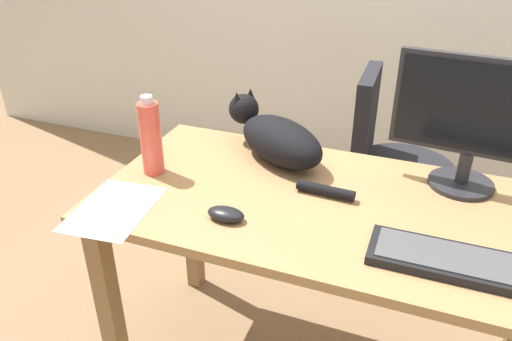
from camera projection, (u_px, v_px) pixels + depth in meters
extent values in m
cube|color=#9E7247|center=(333.00, 207.00, 1.50)|extent=(1.43, 0.71, 0.03)
cube|color=olive|center=(110.00, 310.00, 1.65)|extent=(0.06, 0.06, 0.73)
cube|color=olive|center=(192.00, 217.00, 2.13)|extent=(0.06, 0.06, 0.73)
cylinder|color=black|center=(389.00, 255.00, 2.45)|extent=(0.48, 0.48, 0.04)
cylinder|color=black|center=(395.00, 219.00, 2.34)|extent=(0.06, 0.06, 0.46)
cylinder|color=black|center=(403.00, 170.00, 2.22)|extent=(0.44, 0.44, 0.06)
cube|color=black|center=(366.00, 117.00, 2.16)|extent=(0.07, 0.35, 0.40)
cylinder|color=#232328|center=(461.00, 184.00, 1.58)|extent=(0.20, 0.20, 0.01)
cylinder|color=#232328|center=(464.00, 168.00, 1.55)|extent=(0.04, 0.04, 0.10)
cube|color=#232328|center=(478.00, 107.00, 1.45)|extent=(0.48, 0.07, 0.30)
cube|color=black|center=(478.00, 109.00, 1.44)|extent=(0.45, 0.05, 0.27)
cube|color=black|center=(459.00, 263.00, 1.23)|extent=(0.44, 0.15, 0.02)
cube|color=#444447|center=(460.00, 258.00, 1.22)|extent=(0.40, 0.12, 0.00)
ellipsoid|color=black|center=(281.00, 141.00, 1.69)|extent=(0.40, 0.34, 0.15)
sphere|color=black|center=(244.00, 109.00, 1.82)|extent=(0.11, 0.11, 0.11)
cone|color=black|center=(237.00, 98.00, 1.78)|extent=(0.04, 0.04, 0.04)
cone|color=black|center=(250.00, 94.00, 1.81)|extent=(0.04, 0.04, 0.04)
cylinder|color=black|center=(326.00, 190.00, 1.52)|extent=(0.18, 0.04, 0.03)
ellipsoid|color=black|center=(226.00, 214.00, 1.41)|extent=(0.11, 0.06, 0.04)
cube|color=white|center=(114.00, 209.00, 1.46)|extent=(0.24, 0.32, 0.00)
cylinder|color=#D84C3D|center=(151.00, 139.00, 1.60)|extent=(0.07, 0.07, 0.24)
cylinder|color=silver|center=(146.00, 100.00, 1.54)|extent=(0.04, 0.04, 0.02)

